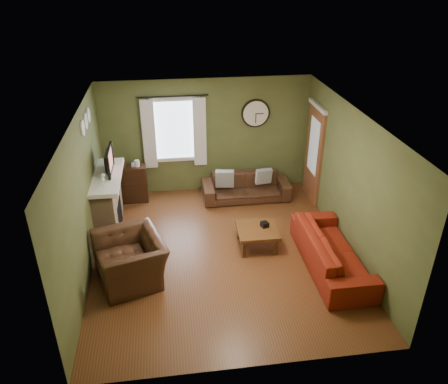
{
  "coord_description": "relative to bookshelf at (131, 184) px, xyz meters",
  "views": [
    {
      "loc": [
        -0.85,
        -6.54,
        4.78
      ],
      "look_at": [
        0.1,
        0.4,
        1.05
      ],
      "focal_mm": 35.0,
      "sensor_mm": 36.0,
      "label": 1
    }
  ],
  "objects": [
    {
      "name": "book",
      "position": [
        0.04,
        0.08,
        0.54
      ],
      "size": [
        0.18,
        0.24,
        0.02
      ],
      "primitive_type": "imported",
      "rotation": [
        0.0,
        0.0,
        0.04
      ],
      "color": "#583216",
      "rests_on": "bookshelf"
    },
    {
      "name": "curtain_right",
      "position": [
        1.57,
        0.26,
        1.03
      ],
      "size": [
        0.28,
        0.04,
        1.55
      ],
      "primitive_type": "cube",
      "color": "white",
      "rests_on": "wall_back"
    },
    {
      "name": "window_pane",
      "position": [
        1.02,
        0.36,
        1.08
      ],
      "size": [
        1.0,
        0.02,
        1.3
      ],
      "primitive_type": null,
      "color": "silver",
      "rests_on": "wall_back"
    },
    {
      "name": "coffee_table",
      "position": [
        2.41,
        -2.11,
        -0.22
      ],
      "size": [
        0.75,
        0.75,
        0.4
      ],
      "primitive_type": null,
      "rotation": [
        0.0,
        0.0,
        -0.01
      ],
      "color": "#583216",
      "rests_on": "floor"
    },
    {
      "name": "curtain_left",
      "position": [
        0.47,
        0.26,
        1.03
      ],
      "size": [
        0.28,
        0.04,
        1.55
      ],
      "primitive_type": "cube",
      "color": "white",
      "rests_on": "wall_back"
    },
    {
      "name": "tv",
      "position": [
        -0.33,
        -0.92,
        0.93
      ],
      "size": [
        0.08,
        0.6,
        0.35
      ],
      "primitive_type": "imported",
      "rotation": [
        0.0,
        0.0,
        1.57
      ],
      "color": "black",
      "rests_on": "mantel"
    },
    {
      "name": "wall_clock",
      "position": [
        2.82,
        0.33,
        1.38
      ],
      "size": [
        0.64,
        0.06,
        0.64
      ],
      "primitive_type": null,
      "color": "white",
      "rests_on": "wall_back"
    },
    {
      "name": "mantel",
      "position": [
        -0.35,
        -1.07,
        0.72
      ],
      "size": [
        0.58,
        1.6,
        0.08
      ],
      "primitive_type": "cube",
      "color": "white",
      "rests_on": "fireplace"
    },
    {
      "name": "wall_left",
      "position": [
        -0.58,
        -2.22,
        0.88
      ],
      "size": [
        0.0,
        5.2,
        2.6
      ],
      "primitive_type": "cube",
      "color": "#565F31",
      "rests_on": "ground"
    },
    {
      "name": "sofa_red",
      "position": [
        3.57,
        -2.88,
        -0.1
      ],
      "size": [
        0.87,
        2.21,
        0.65
      ],
      "primitive_type": "imported",
      "rotation": [
        0.0,
        0.0,
        1.57
      ],
      "color": "maroon",
      "rests_on": "floor"
    },
    {
      "name": "door",
      "position": [
        3.99,
        -0.37,
        0.63
      ],
      "size": [
        0.05,
        0.9,
        2.1
      ],
      "primitive_type": "cube",
      "color": "brown",
      "rests_on": "floor"
    },
    {
      "name": "sofa_brown",
      "position": [
        2.54,
        -0.22,
        -0.14
      ],
      "size": [
        1.93,
        0.75,
        0.56
      ],
      "primitive_type": "imported",
      "color": "#3E2417",
      "rests_on": "floor"
    },
    {
      "name": "wine_glass_a",
      "position": [
        -0.33,
        -1.6,
        0.86
      ],
      "size": [
        0.07,
        0.07,
        0.19
      ],
      "primitive_type": null,
      "color": "white",
      "rests_on": "mantel"
    },
    {
      "name": "wall_right",
      "position": [
        4.02,
        -2.22,
        0.88
      ],
      "size": [
        0.0,
        5.2,
        2.6
      ],
      "primitive_type": "cube",
      "color": "#565F31",
      "rests_on": "ground"
    },
    {
      "name": "fireplace",
      "position": [
        -0.38,
        -1.07,
        0.13
      ],
      "size": [
        0.4,
        1.4,
        1.1
      ],
      "primitive_type": "cube",
      "color": "tan",
      "rests_on": "floor"
    },
    {
      "name": "wine_glass_b",
      "position": [
        -0.33,
        -1.48,
        0.87
      ],
      "size": [
        0.08,
        0.08,
        0.22
      ],
      "primitive_type": null,
      "color": "white",
      "rests_on": "mantel"
    },
    {
      "name": "bookshelf",
      "position": [
        0.0,
        0.0,
        0.0
      ],
      "size": [
        0.71,
        0.3,
        0.84
      ],
      "primitive_type": null,
      "color": "black",
      "rests_on": "floor"
    },
    {
      "name": "tissue_box",
      "position": [
        2.55,
        -2.07,
        -0.02
      ],
      "size": [
        0.16,
        0.16,
        0.1
      ],
      "primitive_type": "cube",
      "rotation": [
        0.0,
        0.0,
        0.31
      ],
      "color": "black",
      "rests_on": "coffee_table"
    },
    {
      "name": "wall_back",
      "position": [
        1.72,
        0.38,
        0.88
      ],
      "size": [
        4.6,
        0.0,
        2.6
      ],
      "primitive_type": "cube",
      "color": "#565F31",
      "rests_on": "ground"
    },
    {
      "name": "curtain_rod",
      "position": [
        1.02,
        0.26,
        1.85
      ],
      "size": [
        0.03,
        0.03,
        1.5
      ],
      "primitive_type": "cylinder",
      "color": "black",
      "rests_on": "wall_back"
    },
    {
      "name": "medallion_left",
      "position": [
        -0.56,
        -1.42,
        1.83
      ],
      "size": [
        0.28,
        0.28,
        0.03
      ],
      "primitive_type": "cylinder",
      "color": "white",
      "rests_on": "wall_left"
    },
    {
      "name": "ceiling",
      "position": [
        1.72,
        -2.22,
        2.18
      ],
      "size": [
        4.6,
        5.2,
        0.0
      ],
      "primitive_type": "cube",
      "color": "white",
      "rests_on": "ground"
    },
    {
      "name": "armchair",
      "position": [
        0.12,
        -2.73,
        -0.03
      ],
      "size": [
        1.36,
        1.45,
        0.77
      ],
      "primitive_type": "imported",
      "rotation": [
        0.0,
        0.0,
        -1.26
      ],
      "color": "#3E2417",
      "rests_on": "floor"
    },
    {
      "name": "medallion_mid",
      "position": [
        -0.56,
        -1.07,
        1.83
      ],
      "size": [
        0.28,
        0.28,
        0.03
      ],
      "primitive_type": "cylinder",
      "color": "white",
      "rests_on": "wall_left"
    },
    {
      "name": "floor",
      "position": [
        1.72,
        -2.22,
        -0.42
      ],
      "size": [
        4.6,
        5.2,
        0.0
      ],
      "primitive_type": "cube",
      "color": "brown",
      "rests_on": "ground"
    },
    {
      "name": "pillow_right",
      "position": [
        2.92,
        -0.27,
        0.13
      ],
      "size": [
        0.36,
        0.15,
        0.35
      ],
      "primitive_type": "cube",
      "rotation": [
        0.0,
        0.0,
        0.12
      ],
      "color": "#90979C",
      "rests_on": "sofa_brown"
    },
    {
      "name": "wall_front",
      "position": [
        1.72,
        -4.82,
        0.88
      ],
      "size": [
        4.6,
        0.0,
        2.6
      ],
      "primitive_type": "cube",
      "color": "#565F31",
      "rests_on": "ground"
    },
    {
      "name": "firebox",
      "position": [
        -0.19,
        -1.07,
        -0.12
      ],
      "size": [
        0.04,
        0.6,
        0.55
      ],
      "primitive_type": "cube",
      "color": "black",
      "rests_on": "fireplace"
    },
    {
      "name": "medallion_right",
      "position": [
        -0.56,
        -0.72,
        1.83
      ],
      "size": [
        0.28,
        0.28,
        0.03
      ],
      "primitive_type": "cylinder",
      "color": "white",
      "rests_on": "wall_left"
    },
    {
      "name": "tv_screen",
      "position": [
        -0.25,
        -0.92,
        0.99
      ],
      "size": [
        0.02,
        0.62,
        0.36
      ],
      "primitive_type": "cube",
      "color": "#994C3F",
      "rests_on": "mantel"
    },
    {
      "name": "pillow_left",
      "position": [
        2.05,
        -0.27,
        0.13
      ],
      "size": [
        0.42,
        0.18,
        0.4
      ],
      "primitive_type": "cube",
      "rotation": [
        0.0,
        0.0,
        -0.14
      ],
      "color": "#90979C",
      "rests_on": "sofa_brown"
    }
  ]
}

